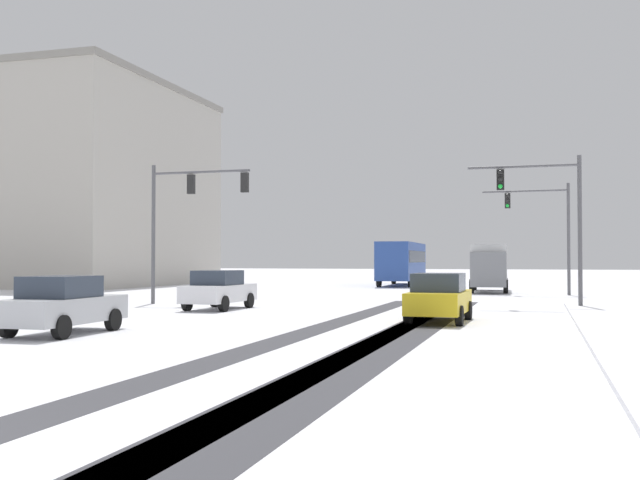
# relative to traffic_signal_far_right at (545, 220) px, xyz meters

# --- Properties ---
(wheel_track_left_lane) EXTENTS (1.01, 31.80, 0.01)m
(wheel_track_left_lane) POSITION_rel_traffic_signal_far_right_xyz_m (-6.74, -24.48, -4.35)
(wheel_track_left_lane) COLOR #424247
(wheel_track_left_lane) RESTS_ON ground
(wheel_track_right_lane) EXTENTS (1.18, 31.80, 0.01)m
(wheel_track_right_lane) POSITION_rel_traffic_signal_far_right_xyz_m (-3.78, -24.48, -4.35)
(wheel_track_right_lane) COLOR #424247
(wheel_track_right_lane) RESTS_ON ground
(wheel_track_center) EXTENTS (0.79, 31.80, 0.01)m
(wheel_track_center) POSITION_rel_traffic_signal_far_right_xyz_m (-4.42, -24.48, -4.35)
(wheel_track_center) COLOR #424247
(wheel_track_center) RESTS_ON ground
(wheel_track_oncoming) EXTENTS (0.77, 31.80, 0.01)m
(wheel_track_oncoming) POSITION_rel_traffic_signal_far_right_xyz_m (-4.35, -24.48, -4.35)
(wheel_track_oncoming) COLOR #424247
(wheel_track_oncoming) RESTS_ON ground
(traffic_signal_far_right) EXTENTS (4.97, 0.38, 6.50)m
(traffic_signal_far_right) POSITION_rel_traffic_signal_far_right_xyz_m (0.00, 0.00, 0.00)
(traffic_signal_far_right) COLOR #56565B
(traffic_signal_far_right) RESTS_ON ground
(traffic_signal_near_left) EXTENTS (4.97, 0.42, 6.50)m
(traffic_signal_near_left) POSITION_rel_traffic_signal_far_right_xyz_m (-16.06, -14.04, 0.24)
(traffic_signal_near_left) COLOR #56565B
(traffic_signal_near_left) RESTS_ON ground
(traffic_signal_near_right) EXTENTS (4.75, 0.38, 6.50)m
(traffic_signal_near_right) POSITION_rel_traffic_signal_far_right_xyz_m (0.07, -12.05, -0.01)
(traffic_signal_near_right) COLOR #56565B
(traffic_signal_near_right) RESTS_ON ground
(car_white_lead) EXTENTS (1.91, 4.14, 1.62)m
(car_white_lead) POSITION_rel_traffic_signal_far_right_xyz_m (-13.15, -16.83, -3.54)
(car_white_lead) COLOR silver
(car_white_lead) RESTS_ON ground
(car_yellow_cab_second) EXTENTS (1.89, 4.13, 1.62)m
(car_yellow_cab_second) POSITION_rel_traffic_signal_far_right_xyz_m (-3.56, -20.58, -3.54)
(car_yellow_cab_second) COLOR yellow
(car_yellow_cab_second) RESTS_ON ground
(car_silver_third) EXTENTS (1.91, 4.14, 1.62)m
(car_silver_third) POSITION_rel_traffic_signal_far_right_xyz_m (-13.12, -27.46, -3.54)
(car_silver_third) COLOR #B7BABF
(car_silver_third) RESTS_ON ground
(bus_oncoming) EXTENTS (2.93, 11.07, 3.38)m
(bus_oncoming) POSITION_rel_traffic_signal_far_right_xyz_m (-10.81, 13.46, -2.37)
(bus_oncoming) COLOR #284793
(bus_oncoming) RESTS_ON ground
(box_truck_delivery) EXTENTS (2.54, 7.49, 3.02)m
(box_truck_delivery) POSITION_rel_traffic_signal_far_right_xyz_m (-3.40, 3.46, -2.72)
(box_truck_delivery) COLOR slate
(box_truck_delivery) RESTS_ON ground
(office_building_far_left_block) EXTENTS (21.50, 20.84, 16.12)m
(office_building_far_left_block) POSITION_rel_traffic_signal_far_right_xyz_m (-39.04, 7.58, 3.71)
(office_building_far_left_block) COLOR #B2ADA3
(office_building_far_left_block) RESTS_ON ground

